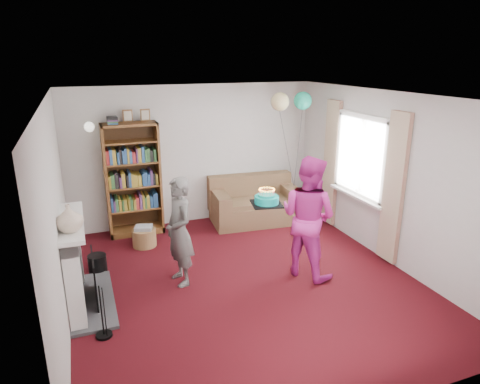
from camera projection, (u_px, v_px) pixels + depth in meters
name	position (u px, v px, depth m)	size (l,w,h in m)	color
ground	(245.00, 281.00, 5.89)	(5.00, 5.00, 0.00)	black
wall_back	(194.00, 155.00, 7.75)	(4.50, 0.02, 2.50)	silver
wall_left	(56.00, 217.00, 4.75)	(0.02, 5.00, 2.50)	silver
wall_right	(388.00, 178.00, 6.28)	(0.02, 5.00, 2.50)	silver
ceiling	(245.00, 96.00, 5.13)	(4.50, 5.00, 0.01)	white
fireplace	(79.00, 267.00, 5.20)	(0.55, 1.80, 1.12)	#3F3F42
window_bay	(360.00, 172.00, 6.81)	(0.14, 2.02, 2.20)	white
wall_sconce	(89.00, 127.00, 6.83)	(0.16, 0.23, 0.16)	gold
bookcase	(133.00, 180.00, 7.27)	(0.91, 0.42, 2.13)	#472B14
sofa	(254.00, 204.00, 7.98)	(1.60, 0.84, 0.84)	brown
wicker_basket	(144.00, 237.00, 6.94)	(0.38, 0.38, 0.35)	olive
person_striped	(179.00, 232.00, 5.66)	(0.54, 0.36, 1.49)	black
person_magenta	(308.00, 217.00, 5.87)	(0.83, 0.65, 1.71)	#CA2891
birthday_cake	(267.00, 200.00, 5.81)	(0.40, 0.40, 0.22)	black
balloons	(291.00, 101.00, 7.34)	(0.76, 0.32, 1.73)	#3F3F3F
mantel_vase	(69.00, 218.00, 4.65)	(0.29, 0.29, 0.31)	beige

